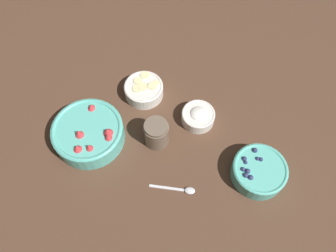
% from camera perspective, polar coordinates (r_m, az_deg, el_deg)
% --- Properties ---
extents(ground_plane, '(4.00, 4.00, 0.00)m').
position_cam_1_polar(ground_plane, '(1.02, 0.07, -7.00)').
color(ground_plane, '#4C3323').
extents(bowl_strawberries, '(0.22, 0.22, 0.09)m').
position_cam_1_polar(bowl_strawberries, '(1.05, -13.68, -1.10)').
color(bowl_strawberries, '#56B7A8').
rests_on(bowl_strawberries, ground_plane).
extents(bowl_blueberries, '(0.16, 0.16, 0.06)m').
position_cam_1_polar(bowl_blueberries, '(1.01, 15.56, -7.54)').
color(bowl_blueberries, '#56B7A8').
rests_on(bowl_blueberries, ground_plane).
extents(bowl_bananas, '(0.13, 0.13, 0.05)m').
position_cam_1_polar(bowl_bananas, '(1.13, -4.23, 6.39)').
color(bowl_bananas, silver).
rests_on(bowl_bananas, ground_plane).
extents(bowl_cream, '(0.11, 0.11, 0.05)m').
position_cam_1_polar(bowl_cream, '(1.07, 5.27, 1.75)').
color(bowl_cream, silver).
rests_on(bowl_cream, ground_plane).
extents(jar_chocolate, '(0.08, 0.08, 0.09)m').
position_cam_1_polar(jar_chocolate, '(1.02, -2.04, -1.31)').
color(jar_chocolate, brown).
rests_on(jar_chocolate, ground_plane).
extents(spoon, '(0.12, 0.09, 0.01)m').
position_cam_1_polar(spoon, '(0.99, 2.30, -11.00)').
color(spoon, silver).
rests_on(spoon, ground_plane).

